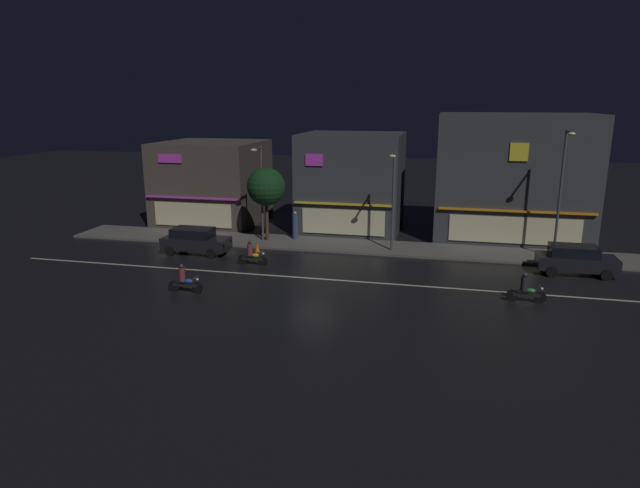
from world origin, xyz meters
The scene contains 17 objects.
ground_plane centered at (0.00, 0.00, 0.00)m, with size 140.00×140.00×0.00m, color black.
lane_divider_stripe centered at (0.00, 0.00, 0.01)m, with size 36.67×0.16×0.01m, color beige.
sidewalk_far centered at (0.00, 7.32, 0.07)m, with size 38.60×3.71×0.14m, color #5B5954.
storefront_left_block centered at (11.58, 12.96, 4.40)m, with size 10.54×7.72×8.81m.
storefront_center_block centered at (0.00, 12.70, 3.65)m, with size 7.44×7.21×7.32m.
storefront_right_block centered at (-11.58, 13.10, 3.25)m, with size 7.77×8.02×6.50m.
streetlamp_west centered at (-5.37, 7.03, 4.05)m, with size 0.44×1.64×6.57m.
streetlamp_mid centered at (3.73, 6.35, 3.98)m, with size 0.44×1.64×6.43m.
streetlamp_east centered at (13.78, 6.84, 4.73)m, with size 0.44×1.64×7.86m.
pedestrian_on_sidewalk centered at (-3.26, 8.17, 1.05)m, with size 0.41×0.41×1.97m.
street_tree centered at (-5.08, 7.36, 3.91)m, with size 2.65×2.65×5.11m.
parked_car_near_kerb centered at (-8.69, 3.45, 0.87)m, with size 4.30×1.98×1.67m.
parked_car_trailing centered at (14.44, 4.17, 0.87)m, with size 4.30×1.98×1.67m.
motorcycle_lead centered at (-5.94, -3.71, 0.63)m, with size 1.90×0.60×1.52m.
motorcycle_following centered at (11.09, -1.31, 0.63)m, with size 1.90×0.60×1.52m.
motorcycle_opposite_lane centered at (-4.23, 1.76, 0.63)m, with size 1.90×0.60×1.52m.
traffic_cone centered at (-4.92, 4.75, 0.28)m, with size 0.36×0.36×0.55m, color orange.
Camera 1 is at (6.98, -28.52, 9.59)m, focal length 30.93 mm.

